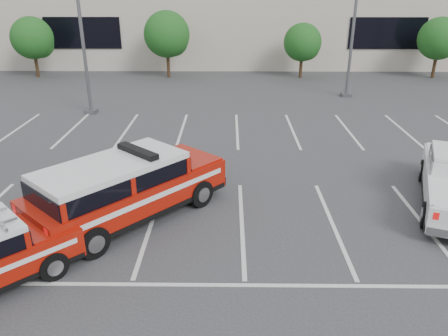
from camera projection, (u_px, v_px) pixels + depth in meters
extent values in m
plane|color=#333336|center=(242.00, 224.00, 12.96)|extent=(120.00, 120.00, 0.00)
cube|color=silver|center=(239.00, 166.00, 17.10)|extent=(23.00, 15.00, 0.01)
cube|color=beige|center=(234.00, 14.00, 40.86)|extent=(60.00, 15.00, 8.00)
cylinder|color=#3F2B19|center=(37.00, 66.00, 33.05)|extent=(0.24, 0.24, 1.67)
sphere|color=#134817|center=(32.00, 38.00, 32.26)|extent=(3.07, 3.07, 3.07)
sphere|color=#134817|center=(40.00, 44.00, 32.62)|extent=(2.05, 2.05, 2.05)
cylinder|color=#3F2B19|center=(168.00, 65.00, 32.91)|extent=(0.24, 0.24, 1.84)
sphere|color=#134817|center=(167.00, 34.00, 32.04)|extent=(3.37, 3.37, 3.37)
sphere|color=#134817|center=(173.00, 41.00, 32.42)|extent=(2.24, 2.24, 2.24)
cylinder|color=#3F2B19|center=(301.00, 68.00, 32.87)|extent=(0.24, 0.24, 1.51)
sphere|color=#134817|center=(302.00, 42.00, 32.15)|extent=(2.77, 2.77, 2.77)
sphere|color=#134817|center=(307.00, 48.00, 32.49)|extent=(1.85, 1.85, 1.85)
cylinder|color=#3F2B19|center=(434.00, 67.00, 32.73)|extent=(0.24, 0.24, 1.67)
sphere|color=#134817|center=(439.00, 38.00, 31.93)|extent=(3.07, 3.07, 3.07)
sphere|color=#134817|center=(442.00, 45.00, 32.29)|extent=(2.05, 2.05, 2.05)
cube|color=#59595E|center=(91.00, 111.00, 24.06)|extent=(0.60, 0.60, 0.20)
cylinder|color=#59595E|center=(80.00, 18.00, 22.15)|extent=(0.18, 0.18, 10.00)
cube|color=#59595E|center=(346.00, 95.00, 27.58)|extent=(0.60, 0.60, 0.20)
cylinder|color=#59595E|center=(355.00, 13.00, 25.67)|extent=(0.18, 0.18, 10.00)
cube|color=#9C1307|center=(130.00, 192.00, 13.06)|extent=(5.68, 5.95, 0.92)
cube|color=black|center=(112.00, 176.00, 12.41)|extent=(4.37, 4.53, 0.48)
cube|color=silver|center=(111.00, 166.00, 12.28)|extent=(4.28, 4.44, 0.18)
cube|color=black|center=(138.00, 151.00, 12.85)|extent=(1.41, 1.32, 0.16)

